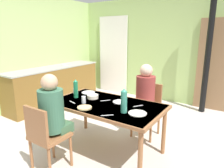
{
  "coord_description": "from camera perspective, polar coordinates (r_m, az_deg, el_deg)",
  "views": [
    {
      "loc": [
        1.96,
        -2.34,
        1.68
      ],
      "look_at": [
        0.4,
        0.01,
        0.97
      ],
      "focal_mm": 32.65,
      "sensor_mm": 36.0,
      "label": 1
    }
  ],
  "objects": [
    {
      "name": "water_bottle_green_near",
      "position": [
        2.5,
        3.35,
        -4.85
      ],
      "size": [
        0.08,
        0.08,
        0.31
      ],
      "color": "#358A71",
      "rests_on": "dining_table"
    },
    {
      "name": "wall_left",
      "position": [
        5.15,
        -20.9,
        8.57
      ],
      "size": [
        0.1,
        3.96,
        2.55
      ],
      "primitive_type": "cube",
      "color": "#A7C275",
      "rests_on": "ground_plane"
    },
    {
      "name": "door_wooden",
      "position": [
        4.97,
        27.23,
        4.6
      ],
      "size": [
        0.8,
        0.05,
        2.0
      ],
      "primitive_type": "cube",
      "color": "#926A47",
      "rests_on": "ground_plane"
    },
    {
      "name": "water_bottle_green_far",
      "position": [
        3.13,
        -10.11,
        -1.39
      ],
      "size": [
        0.07,
        0.07,
        0.29
      ],
      "color": "#1D7B4B",
      "rests_on": "dining_table"
    },
    {
      "name": "dining_table",
      "position": [
        2.88,
        -1.66,
        -6.69
      ],
      "size": [
        1.59,
        0.9,
        0.72
      ],
      "color": "#915C37",
      "rests_on": "ground_plane"
    },
    {
      "name": "wall_back",
      "position": [
        5.36,
        12.21,
        9.34
      ],
      "size": [
        4.62,
        0.1,
        2.55
      ],
      "primitive_type": "cube",
      "color": "#A7C673",
      "rests_on": "ground_plane"
    },
    {
      "name": "chair_far_diner",
      "position": [
        3.47,
        9.98,
        -6.12
      ],
      "size": [
        0.4,
        0.4,
        0.87
      ],
      "rotation": [
        0.0,
        0.0,
        3.14
      ],
      "color": "#915C37",
      "rests_on": "ground_plane"
    },
    {
      "name": "drinking_glass_by_near_diner",
      "position": [
        2.88,
        -7.95,
        -4.41
      ],
      "size": [
        0.06,
        0.06,
        0.1
      ],
      "primitive_type": "cylinder",
      "color": "silver",
      "rests_on": "dining_table"
    },
    {
      "name": "cutlery_knife_near",
      "position": [
        2.78,
        7.3,
        -6.1
      ],
      "size": [
        0.09,
        0.14,
        0.0
      ],
      "primitive_type": "cube",
      "rotation": [
        0.0,
        0.0,
        4.17
      ],
      "color": "silver",
      "rests_on": "dining_table"
    },
    {
      "name": "stove_pipe_column",
      "position": [
        4.69,
        25.29,
        7.72
      ],
      "size": [
        0.12,
        0.12,
        2.55
      ],
      "primitive_type": "cylinder",
      "color": "black",
      "rests_on": "ground_plane"
    },
    {
      "name": "dinner_plate_near_right",
      "position": [
        3.38,
        -6.62,
        -2.39
      ],
      "size": [
        0.22,
        0.22,
        0.01
      ],
      "primitive_type": "cylinder",
      "color": "white",
      "rests_on": "dining_table"
    },
    {
      "name": "chair_near_diner",
      "position": [
        2.63,
        -18.26,
        -13.37
      ],
      "size": [
        0.4,
        0.4,
        0.87
      ],
      "color": "#915C37",
      "rests_on": "ground_plane"
    },
    {
      "name": "drinking_glass_by_far_diner",
      "position": [
        3.36,
        -10.34,
        -1.91
      ],
      "size": [
        0.06,
        0.06,
        0.09
      ],
      "primitive_type": "cylinder",
      "color": "silver",
      "rests_on": "dining_table"
    },
    {
      "name": "kitchen_counter",
      "position": [
        5.18,
        -15.67,
        -0.25
      ],
      "size": [
        0.61,
        2.51,
        0.91
      ],
      "color": "brown",
      "rests_on": "ground_plane"
    },
    {
      "name": "person_near_diner",
      "position": [
        2.6,
        -16.37,
        -6.77
      ],
      "size": [
        0.3,
        0.37,
        0.77
      ],
      "color": "#3D6343",
      "rests_on": "ground_plane"
    },
    {
      "name": "cutlery_knife_far",
      "position": [
        2.46,
        -1.37,
        -8.76
      ],
      "size": [
        0.12,
        0.11,
        0.0
      ],
      "primitive_type": "cube",
      "rotation": [
        0.0,
        0.0,
        0.76
      ],
      "color": "silver",
      "rests_on": "dining_table"
    },
    {
      "name": "bread_plate_sliced",
      "position": [
        2.7,
        -7.72,
        -6.57
      ],
      "size": [
        0.19,
        0.19,
        0.02
      ],
      "primitive_type": "cylinder",
      "color": "#DBB77A",
      "rests_on": "dining_table"
    },
    {
      "name": "cutlery_fork_far",
      "position": [
        2.96,
        -11.05,
        -5.03
      ],
      "size": [
        0.15,
        0.06,
        0.0
      ],
      "primitive_type": "cube",
      "rotation": [
        0.0,
        0.0,
        2.85
      ],
      "color": "silver",
      "rests_on": "dining_table"
    },
    {
      "name": "curtain_panel",
      "position": [
        5.87,
        0.28,
        8.02
      ],
      "size": [
        0.9,
        0.03,
        2.14
      ],
      "primitive_type": "cube",
      "color": "white",
      "rests_on": "ground_plane"
    },
    {
      "name": "dinner_plate_near_left",
      "position": [
        2.91,
        2.18,
        -5.03
      ],
      "size": [
        0.2,
        0.2,
        0.01
      ],
      "primitive_type": "cylinder",
      "color": "white",
      "rests_on": "dining_table"
    },
    {
      "name": "serving_bowl_center",
      "position": [
        3.09,
        -5.42,
        -3.51
      ],
      "size": [
        0.17,
        0.17,
        0.05
      ],
      "primitive_type": "cylinder",
      "color": "#F0E2C5",
      "rests_on": "dining_table"
    },
    {
      "name": "dinner_plate_far_center",
      "position": [
        2.53,
        7.14,
        -8.13
      ],
      "size": [
        0.22,
        0.22,
        0.01
      ],
      "primitive_type": "cylinder",
      "color": "white",
      "rests_on": "dining_table"
    },
    {
      "name": "person_far_diner",
      "position": [
        3.26,
        9.22,
        -2.14
      ],
      "size": [
        0.3,
        0.37,
        0.77
      ],
      "rotation": [
        0.0,
        0.0,
        3.14
      ],
      "color": "brown",
      "rests_on": "ground_plane"
    },
    {
      "name": "ground_plane",
      "position": [
        3.48,
        -5.81,
        -14.9
      ],
      "size": [
        6.86,
        6.86,
        0.0
      ],
      "primitive_type": "plane",
      "color": "beige"
    },
    {
      "name": "cutlery_fork_near",
      "position": [
        2.98,
        -1.87,
        -4.64
      ],
      "size": [
        0.1,
        0.13,
        0.0
      ],
      "primitive_type": "cube",
      "rotation": [
        0.0,
        0.0,
        4.05
      ],
      "color": "silver",
      "rests_on": "dining_table"
    }
  ]
}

